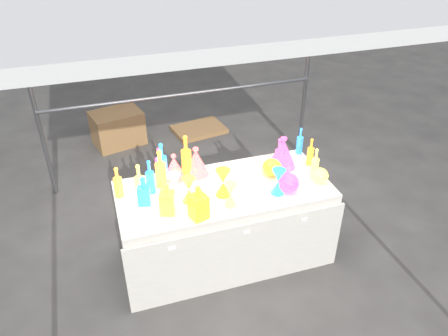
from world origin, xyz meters
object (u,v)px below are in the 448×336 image
object	(u,v)px
display_table	(224,223)
bottle_0	(118,182)
cardboard_box_closed	(118,128)
lampshade_0	(174,167)
hourglass_0	(223,183)
decanter_0	(167,198)

from	to	relation	value
display_table	bottle_0	world-z (taller)	bottle_0
cardboard_box_closed	lampshade_0	bearing A→B (deg)	-95.23
cardboard_box_closed	display_table	bearing A→B (deg)	-88.15
cardboard_box_closed	hourglass_0	xyz separation A→B (m)	(0.65, -2.53, 0.65)
decanter_0	lampshade_0	size ratio (longest dim) A/B	1.18
hourglass_0	lampshade_0	xyz separation A→B (m)	(-0.32, 0.37, -0.01)
bottle_0	lampshade_0	bearing A→B (deg)	14.29
bottle_0	decanter_0	xyz separation A→B (m)	(0.34, -0.34, -0.00)
hourglass_0	lampshade_0	distance (m)	0.49
bottle_0	lampshade_0	xyz separation A→B (m)	(0.49, 0.12, -0.02)
hourglass_0	cardboard_box_closed	bearing A→B (deg)	104.44
bottle_0	decanter_0	distance (m)	0.47
cardboard_box_closed	lampshade_0	xyz separation A→B (m)	(0.33, -2.16, 0.64)
bottle_0	cardboard_box_closed	bearing A→B (deg)	85.96
display_table	decanter_0	xyz separation A→B (m)	(-0.51, -0.17, 0.51)
bottle_0	lampshade_0	world-z (taller)	bottle_0
display_table	lampshade_0	size ratio (longest dim) A/B	8.00
display_table	decanter_0	size ratio (longest dim) A/B	6.77
display_table	hourglass_0	bearing A→B (deg)	-114.97
cardboard_box_closed	decanter_0	world-z (taller)	decanter_0
bottle_0	hourglass_0	distance (m)	0.85
decanter_0	hourglass_0	size ratio (longest dim) A/B	1.12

